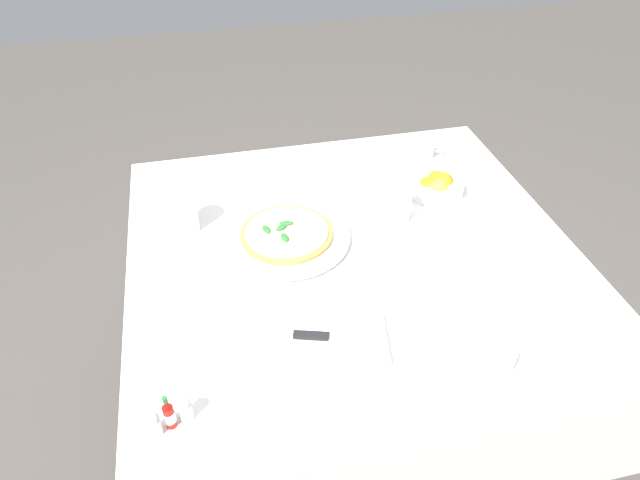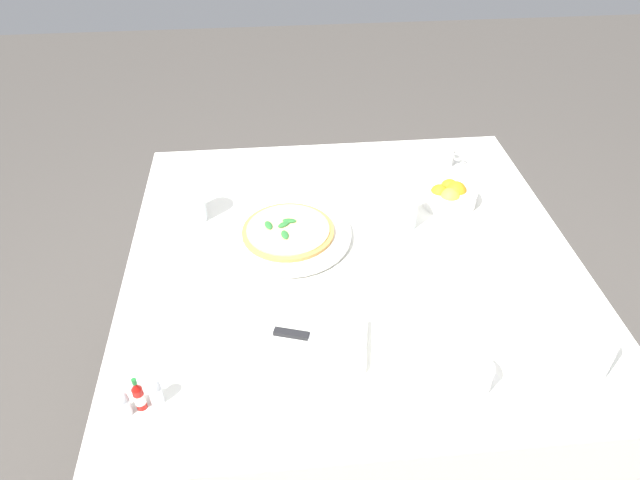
{
  "view_description": "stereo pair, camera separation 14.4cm",
  "coord_description": "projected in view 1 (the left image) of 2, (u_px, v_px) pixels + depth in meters",
  "views": [
    {
      "loc": [
        -0.33,
        -1.05,
        1.68
      ],
      "look_at": [
        -0.08,
        0.04,
        0.78
      ],
      "focal_mm": 32.1,
      "sensor_mm": 36.0,
      "label": 1
    },
    {
      "loc": [
        -0.19,
        -1.07,
        1.68
      ],
      "look_at": [
        -0.08,
        0.04,
        0.78
      ],
      "focal_mm": 32.1,
      "sensor_mm": 36.0,
      "label": 2
    }
  ],
  "objects": [
    {
      "name": "coffee_cup_center_back",
      "position": [
        494.0,
        360.0,
        1.13
      ],
      "size": [
        0.13,
        0.13,
        0.06
      ],
      "color": "white",
      "rests_on": "dining_table"
    },
    {
      "name": "pizza",
      "position": [
        286.0,
        233.0,
        1.45
      ],
      "size": [
        0.24,
        0.24,
        0.02
      ],
      "color": "#C68E47",
      "rests_on": "pizza_plate"
    },
    {
      "name": "ground_plane",
      "position": [
        345.0,
        425.0,
        1.91
      ],
      "size": [
        8.0,
        8.0,
        0.0
      ],
      "primitive_type": "plane",
      "color": "#4C4742"
    },
    {
      "name": "dining_table",
      "position": [
        352.0,
        290.0,
        1.52
      ],
      "size": [
        1.11,
        1.11,
        0.76
      ],
      "color": "white",
      "rests_on": "ground_plane"
    },
    {
      "name": "dinner_knife",
      "position": [
        335.0,
        337.0,
        1.18
      ],
      "size": [
        0.19,
        0.08,
        0.01
      ],
      "rotation": [
        0.0,
        0.0,
        -0.3
      ],
      "color": "silver",
      "rests_on": "napkin_folded"
    },
    {
      "name": "water_glass_left_edge",
      "position": [
        184.0,
        214.0,
        1.48
      ],
      "size": [
        0.07,
        0.07,
        0.11
      ],
      "color": "white",
      "rests_on": "dining_table"
    },
    {
      "name": "water_glass_near_left",
      "position": [
        397.0,
        205.0,
        1.51
      ],
      "size": [
        0.07,
        0.07,
        0.1
      ],
      "color": "white",
      "rests_on": "dining_table"
    },
    {
      "name": "hot_sauce_bottle",
      "position": [
        169.0,
        414.0,
        1.03
      ],
      "size": [
        0.02,
        0.02,
        0.08
      ],
      "color": "#B7140F",
      "rests_on": "dining_table"
    },
    {
      "name": "salt_shaker",
      "position": [
        185.0,
        410.0,
        1.05
      ],
      "size": [
        0.03,
        0.03,
        0.06
      ],
      "color": "white",
      "rests_on": "dining_table"
    },
    {
      "name": "napkin_folded",
      "position": [
        334.0,
        342.0,
        1.19
      ],
      "size": [
        0.24,
        0.17,
        0.02
      ],
      "rotation": [
        0.0,
        0.0,
        -0.18
      ],
      "color": "white",
      "rests_on": "dining_table"
    },
    {
      "name": "coffee_cup_far_right",
      "position": [
        422.0,
        150.0,
        1.77
      ],
      "size": [
        0.13,
        0.13,
        0.07
      ],
      "color": "white",
      "rests_on": "dining_table"
    },
    {
      "name": "pepper_shaker",
      "position": [
        154.0,
        425.0,
        1.02
      ],
      "size": [
        0.03,
        0.03,
        0.06
      ],
      "color": "white",
      "rests_on": "dining_table"
    },
    {
      "name": "pizza_plate",
      "position": [
        287.0,
        237.0,
        1.46
      ],
      "size": [
        0.32,
        0.32,
        0.02
      ],
      "color": "white",
      "rests_on": "dining_table"
    },
    {
      "name": "citrus_bowl",
      "position": [
        437.0,
        186.0,
        1.61
      ],
      "size": [
        0.15,
        0.15,
        0.07
      ],
      "color": "white",
      "rests_on": "dining_table"
    },
    {
      "name": "water_glass_near_right",
      "position": [
        602.0,
        330.0,
        1.16
      ],
      "size": [
        0.07,
        0.07,
        0.12
      ],
      "color": "white",
      "rests_on": "dining_table"
    }
  ]
}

